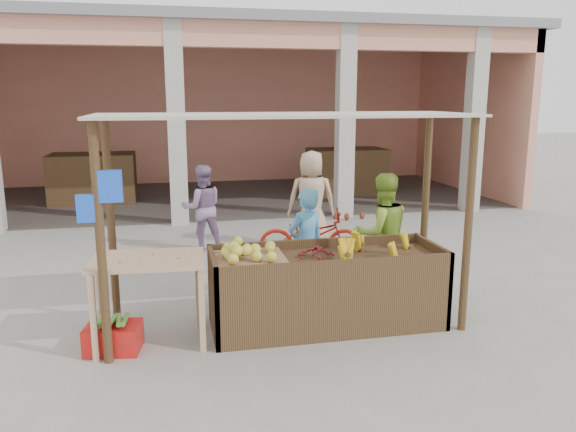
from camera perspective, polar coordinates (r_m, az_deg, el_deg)
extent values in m
plane|color=gray|center=(6.46, -0.46, -11.31)|extent=(60.00, 60.00, 0.00)
cube|color=#EB957B|center=(17.26, -8.28, 10.06)|extent=(14.00, 0.20, 4.00)
cube|color=#EB957B|center=(16.45, 17.60, 9.54)|extent=(0.20, 6.00, 4.00)
cube|color=#EB957B|center=(11.58, -6.45, 17.86)|extent=(14.00, 0.30, 0.50)
cube|color=slate|center=(14.44, -7.70, 18.06)|extent=(14.40, 6.40, 0.20)
cube|color=#B8B3A8|center=(11.47, -11.28, 9.01)|extent=(0.35, 0.35, 4.00)
cube|color=#B8B3A8|center=(12.05, 5.81, 9.32)|extent=(0.35, 0.35, 4.00)
cube|color=#B8B3A8|center=(13.29, 18.38, 9.02)|extent=(0.35, 0.35, 4.00)
cube|color=#523B20|center=(14.56, -19.18, 3.63)|extent=(2.00, 1.20, 1.20)
cube|color=#523B20|center=(15.19, 6.00, 4.56)|extent=(2.00, 1.20, 1.20)
cube|color=#523B20|center=(6.43, 3.94, -7.64)|extent=(2.60, 0.95, 0.80)
cylinder|color=#523B20|center=(5.57, -18.48, -3.00)|extent=(0.09, 0.09, 2.35)
cylinder|color=#523B20|center=(6.37, 17.84, -1.12)|extent=(0.09, 0.09, 2.35)
cylinder|color=#523B20|center=(6.59, -17.54, -0.67)|extent=(0.09, 0.09, 2.35)
cylinder|color=#523B20|center=(7.27, 13.76, 0.71)|extent=(0.09, 0.09, 2.35)
cube|color=beige|center=(6.02, -0.18, 10.22)|extent=(4.00, 1.35, 0.03)
cube|color=blue|center=(5.45, -17.63, 2.91)|extent=(0.22, 0.08, 0.30)
cube|color=blue|center=(5.51, -19.77, 0.74)|extent=(0.18, 0.07, 0.26)
cube|color=#91694B|center=(6.12, -4.05, -4.43)|extent=(0.79, 0.68, 0.06)
ellipsoid|color=gold|center=(6.09, -4.06, -3.50)|extent=(0.67, 0.59, 0.15)
ellipsoid|color=maroon|center=(6.27, 2.90, -3.66)|extent=(0.42, 0.34, 0.13)
cube|color=tan|center=(5.98, -14.11, -4.37)|extent=(1.20, 0.84, 0.04)
cube|color=tan|center=(5.86, -19.16, -9.83)|extent=(0.06, 0.06, 0.89)
cube|color=tan|center=(5.82, -8.73, -9.45)|extent=(0.06, 0.06, 0.89)
cube|color=tan|center=(6.48, -18.48, -7.67)|extent=(0.06, 0.06, 0.89)
cube|color=tan|center=(6.44, -9.11, -7.31)|extent=(0.06, 0.06, 0.89)
cube|color=red|center=(6.14, -17.31, -11.73)|extent=(0.60, 0.47, 0.28)
ellipsoid|color=maroon|center=(11.85, 6.02, 1.00)|extent=(0.45, 0.45, 0.61)
ellipsoid|color=maroon|center=(12.01, 7.56, 1.11)|extent=(0.45, 0.45, 0.61)
ellipsoid|color=maroon|center=(12.19, 6.40, 1.30)|extent=(0.45, 0.45, 0.61)
ellipsoid|color=maroon|center=(11.93, 4.87, 1.10)|extent=(0.45, 0.45, 0.61)
imported|color=#4D9FD4|center=(7.05, 1.84, -2.62)|extent=(0.70, 0.62, 1.56)
imported|color=#94BC39|center=(7.45, 9.52, -1.46)|extent=(0.84, 0.51, 1.69)
imported|color=#A2170D|center=(8.76, 2.28, -1.98)|extent=(0.92, 1.78, 0.88)
imported|color=tan|center=(9.58, 2.40, 2.22)|extent=(0.98, 0.72, 1.86)
imported|color=gray|center=(9.57, -8.72, 1.25)|extent=(0.81, 0.51, 1.58)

